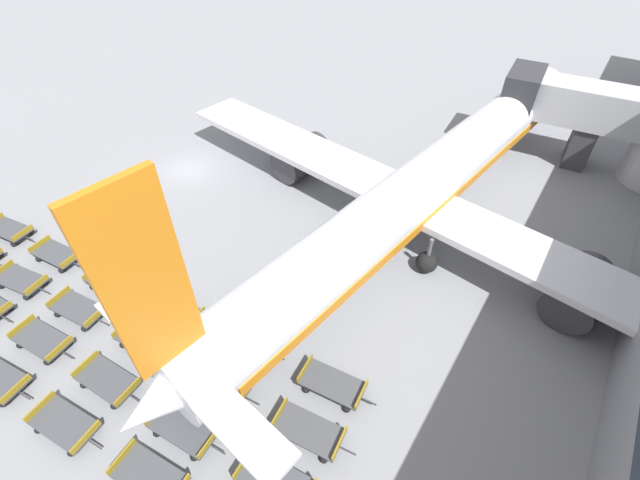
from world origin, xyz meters
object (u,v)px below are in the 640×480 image
(baggage_dolly_row_far_col_f, at_px, (332,384))
(baggage_dolly_row_far_col_d, at_px, (175,312))
(baggage_dolly_row_far_col_a, at_px, (9,230))
(baggage_dolly_row_far_col_c, at_px, (113,282))
(baggage_dolly_row_mid_b_col_f, at_px, (309,431))
(baggage_dolly_row_near_col_e, at_px, (150,477))
(baggage_dolly_row_far_col_e, at_px, (246,343))
(baggage_dolly_row_mid_a_col_d, at_px, (108,381))
(baggage_dolly_row_mid_b_col_b, at_px, (21,280))
(baggage_dolly_row_mid_b_col_d, at_px, (146,340))
(airplane, at_px, (422,188))
(baggage_dolly_row_mid_b_col_e, at_px, (220,384))
(baggage_dolly_row_mid_a_col_e, at_px, (184,428))
(baggage_dolly_row_near_col_d, at_px, (65,424))
(baggage_dolly_row_far_col_b, at_px, (57,255))
(baggage_dolly_row_mid_b_col_c, at_px, (79,309))
(baggage_dolly_row_mid_a_col_c, at_px, (42,340))

(baggage_dolly_row_far_col_f, bearing_deg, baggage_dolly_row_far_col_d, -172.15)
(baggage_dolly_row_far_col_a, distance_m, baggage_dolly_row_far_col_c, 9.41)
(baggage_dolly_row_far_col_c, bearing_deg, baggage_dolly_row_mid_b_col_f, -2.37)
(baggage_dolly_row_near_col_e, bearing_deg, baggage_dolly_row_far_col_e, 98.75)
(baggage_dolly_row_mid_a_col_d, distance_m, baggage_dolly_row_far_col_d, 4.49)
(baggage_dolly_row_mid_a_col_d, distance_m, baggage_dolly_row_mid_b_col_b, 9.56)
(baggage_dolly_row_near_col_e, distance_m, baggage_dolly_row_mid_b_col_b, 14.68)
(baggage_dolly_row_mid_a_col_d, distance_m, baggage_dolly_row_far_col_e, 6.44)
(baggage_dolly_row_mid_b_col_b, distance_m, baggage_dolly_row_mid_b_col_d, 9.24)
(airplane, distance_m, baggage_dolly_row_mid_b_col_d, 17.97)
(baggage_dolly_row_mid_b_col_e, xyz_separation_m, baggage_dolly_row_far_col_a, (-18.83, 0.12, 0.00))
(baggage_dolly_row_far_col_e, bearing_deg, baggage_dolly_row_far_col_f, 7.17)
(baggage_dolly_row_mid_a_col_d, bearing_deg, airplane, 70.14)
(baggage_dolly_row_far_col_c, relative_size, baggage_dolly_row_far_col_d, 1.00)
(baggage_dolly_row_mid_b_col_e, height_order, baggage_dolly_row_far_col_d, same)
(baggage_dolly_row_near_col_e, bearing_deg, baggage_dolly_row_mid_a_col_e, 99.89)
(baggage_dolly_row_near_col_d, xyz_separation_m, baggage_dolly_row_far_col_d, (-0.75, 6.76, 0.00))
(baggage_dolly_row_mid_a_col_e, bearing_deg, airplane, 83.16)
(baggage_dolly_row_far_col_b, distance_m, baggage_dolly_row_far_col_c, 4.72)
(baggage_dolly_row_mid_b_col_d, bearing_deg, baggage_dolly_row_mid_a_col_d, -81.43)
(baggage_dolly_row_mid_b_col_d, distance_m, baggage_dolly_row_mid_b_col_e, 4.74)
(baggage_dolly_row_mid_b_col_b, bearing_deg, baggage_dolly_row_far_col_f, 14.47)
(baggage_dolly_row_mid_a_col_d, xyz_separation_m, baggage_dolly_row_far_col_c, (-5.10, 3.95, 0.00))
(baggage_dolly_row_mid_b_col_b, relative_size, baggage_dolly_row_far_col_e, 1.00)
(airplane, distance_m, baggage_dolly_row_near_col_e, 20.58)
(baggage_dolly_row_near_col_e, relative_size, baggage_dolly_row_mid_b_col_f, 1.00)
(baggage_dolly_row_mid_b_col_f, xyz_separation_m, baggage_dolly_row_far_col_c, (-14.09, 0.58, 0.00))
(baggage_dolly_row_mid_b_col_f, height_order, baggage_dolly_row_far_col_c, same)
(baggage_dolly_row_mid_b_col_c, relative_size, baggage_dolly_row_far_col_b, 1.00)
(baggage_dolly_row_mid_b_col_d, bearing_deg, baggage_dolly_row_near_col_e, -37.33)
(airplane, xyz_separation_m, baggage_dolly_row_near_col_d, (-6.52, -21.03, -2.59))
(baggage_dolly_row_mid_a_col_e, distance_m, baggage_dolly_row_mid_b_col_f, 5.28)
(baggage_dolly_row_mid_b_col_f, xyz_separation_m, baggage_dolly_row_far_col_a, (-23.45, -0.42, 0.00))
(baggage_dolly_row_near_col_d, xyz_separation_m, baggage_dolly_row_far_col_a, (-14.71, 5.24, 0.00))
(baggage_dolly_row_near_col_e, bearing_deg, baggage_dolly_row_mid_b_col_b, 169.63)
(baggage_dolly_row_mid_a_col_c, bearing_deg, baggage_dolly_row_mid_b_col_d, 34.62)
(baggage_dolly_row_near_col_e, bearing_deg, baggage_dolly_row_far_col_d, 131.90)
(baggage_dolly_row_mid_b_col_e, xyz_separation_m, baggage_dolly_row_far_col_d, (-4.87, 1.64, 0.00))
(baggage_dolly_row_near_col_e, bearing_deg, baggage_dolly_row_mid_b_col_f, 50.80)
(airplane, relative_size, baggage_dolly_row_mid_b_col_e, 11.21)
(baggage_dolly_row_mid_b_col_f, relative_size, baggage_dolly_row_far_col_e, 1.00)
(airplane, bearing_deg, baggage_dolly_row_mid_b_col_b, -132.60)
(baggage_dolly_row_mid_a_col_d, relative_size, baggage_dolly_row_mid_b_col_b, 0.99)
(baggage_dolly_row_mid_b_col_b, bearing_deg, baggage_dolly_row_far_col_a, 159.02)
(airplane, xyz_separation_m, baggage_dolly_row_far_col_f, (1.88, -13.01, -2.59))
(baggage_dolly_row_far_col_d, height_order, baggage_dolly_row_far_col_e, same)
(baggage_dolly_row_far_col_b, height_order, baggage_dolly_row_far_col_f, same)
(baggage_dolly_row_far_col_c, bearing_deg, baggage_dolly_row_mid_b_col_b, -146.52)
(baggage_dolly_row_mid_a_col_e, relative_size, baggage_dolly_row_far_col_c, 1.00)
(airplane, xyz_separation_m, baggage_dolly_row_mid_b_col_d, (-7.13, -16.29, -2.59))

